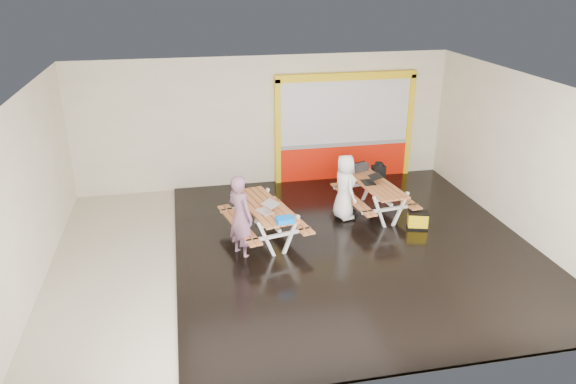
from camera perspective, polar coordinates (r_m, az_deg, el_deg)
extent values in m
cube|color=beige|center=(11.49, 0.90, -6.33)|extent=(10.00, 8.00, 0.01)
cube|color=white|center=(10.26, 1.02, 11.10)|extent=(10.00, 8.00, 0.01)
cube|color=beige|center=(14.50, -2.46, 7.37)|extent=(10.00, 0.01, 3.50)
cube|color=beige|center=(7.27, 7.80, -9.09)|extent=(10.00, 0.01, 3.50)
cube|color=beige|center=(10.90, -25.70, -0.14)|extent=(0.01, 8.00, 3.50)
cube|color=beige|center=(12.74, 23.56, 3.31)|extent=(0.01, 8.00, 3.50)
cube|color=black|center=(11.77, 6.88, -5.57)|extent=(7.50, 7.98, 0.05)
cube|color=red|center=(15.28, 5.84, 3.16)|extent=(3.60, 0.12, 1.00)
cube|color=gray|center=(15.12, 5.92, 5.06)|extent=(3.60, 0.14, 0.10)
cube|color=silver|center=(14.88, 6.05, 8.41)|extent=(3.60, 0.08, 1.72)
cube|color=yellow|center=(14.55, -1.10, 6.21)|extent=(0.14, 0.16, 2.90)
cube|color=yellow|center=(15.64, 12.61, 6.83)|extent=(0.14, 0.16, 2.90)
cube|color=yellow|center=(14.66, 6.23, 12.04)|extent=(3.88, 0.16, 0.20)
cube|color=#B46531|center=(11.50, -3.97, -1.73)|extent=(0.61, 2.09, 0.04)
cube|color=#B46531|center=(11.55, -3.28, -1.61)|extent=(0.61, 2.09, 0.04)
cube|color=#B46531|center=(11.60, -2.59, -1.48)|extent=(0.61, 2.09, 0.04)
cube|color=#B46531|center=(11.65, -1.90, -1.36)|extent=(0.61, 2.09, 0.04)
cube|color=#B46531|center=(11.71, -1.23, -1.23)|extent=(0.61, 2.09, 0.04)
cube|color=white|center=(11.00, -2.30, -5.06)|extent=(0.40, 0.15, 0.85)
cube|color=white|center=(11.19, 0.31, -4.52)|extent=(0.40, 0.15, 0.85)
cube|color=white|center=(11.07, -0.98, -4.57)|extent=(1.43, 0.39, 0.06)
cube|color=white|center=(10.95, -0.99, -3.29)|extent=(0.71, 0.22, 0.06)
cube|color=white|center=(12.35, -5.15, -1.90)|extent=(0.40, 0.15, 0.85)
cube|color=white|center=(12.53, -2.78, -1.48)|extent=(0.40, 0.15, 0.85)
cube|color=white|center=(12.42, -3.96, -1.49)|extent=(1.43, 0.39, 0.06)
cube|color=white|center=(12.31, -3.99, -0.32)|extent=(0.71, 0.22, 0.06)
cube|color=white|center=(11.69, -2.57, -2.43)|extent=(0.45, 1.70, 0.06)
cube|color=#B46531|center=(11.53, -5.57, -3.47)|extent=(0.60, 2.09, 0.04)
cube|color=#B46531|center=(11.57, -4.90, -3.34)|extent=(0.60, 2.09, 0.04)
cube|color=#B46531|center=(11.91, -0.29, -2.46)|extent=(0.60, 2.09, 0.04)
cube|color=#B46531|center=(11.97, 0.34, -2.34)|extent=(0.60, 2.09, 0.04)
cube|color=#B46531|center=(12.87, 8.00, 0.71)|extent=(0.39, 2.07, 0.04)
cube|color=#B46531|center=(12.93, 8.58, 0.79)|extent=(0.39, 2.07, 0.04)
cube|color=#B46531|center=(12.99, 9.15, 0.87)|extent=(0.39, 2.07, 0.04)
cube|color=#B46531|center=(13.06, 9.72, 0.94)|extent=(0.39, 2.07, 0.04)
cube|color=#B46531|center=(13.13, 10.29, 1.02)|extent=(0.39, 2.07, 0.04)
cube|color=white|center=(12.38, 9.61, -2.13)|extent=(0.39, 0.11, 0.83)
cube|color=white|center=(12.63, 11.77, -1.79)|extent=(0.39, 0.11, 0.83)
cube|color=white|center=(12.49, 10.72, -1.76)|extent=(1.41, 0.24, 0.06)
cube|color=white|center=(12.38, 10.80, -0.63)|extent=(0.70, 0.15, 0.06)
cube|color=white|center=(13.66, 6.55, 0.46)|extent=(0.39, 0.11, 0.83)
cube|color=white|center=(13.89, 8.56, 0.72)|extent=(0.39, 0.11, 0.83)
cube|color=white|center=(13.76, 7.57, 0.77)|extent=(1.41, 0.24, 0.06)
cube|color=white|center=(13.66, 7.63, 1.82)|extent=(0.70, 0.15, 0.06)
cube|color=white|center=(13.07, 9.10, 0.02)|extent=(0.28, 1.69, 0.06)
cube|color=#B46531|center=(12.84, 6.54, -0.75)|extent=(0.39, 2.06, 0.04)
cube|color=#B46531|center=(12.90, 7.11, -0.67)|extent=(0.39, 2.06, 0.04)
cube|color=#B46531|center=(13.34, 10.97, -0.12)|extent=(0.39, 2.06, 0.04)
cube|color=#B46531|center=(13.41, 11.49, -0.05)|extent=(0.39, 2.06, 0.04)
imported|color=#764E64|center=(10.99, -5.03, -2.60)|extent=(0.71, 0.78, 1.78)
imported|color=white|center=(12.56, 6.00, 0.54)|extent=(0.62, 0.83, 1.54)
cube|color=silver|center=(11.27, -2.50, -2.06)|extent=(0.40, 0.45, 0.02)
cube|color=silver|center=(11.30, -1.86, -1.26)|extent=(0.38, 0.44, 0.07)
cube|color=silver|center=(11.30, -1.89, -1.27)|extent=(0.33, 0.38, 0.06)
cube|color=black|center=(12.97, 8.47, 1.02)|extent=(0.28, 0.39, 0.02)
cube|color=black|center=(12.98, 9.21, 1.63)|extent=(0.26, 0.39, 0.08)
cube|color=silver|center=(12.98, 9.18, 1.63)|extent=(0.22, 0.34, 0.06)
cube|color=#026CEA|center=(10.79, -0.31, -2.95)|extent=(0.37, 0.28, 0.10)
cube|color=black|center=(13.68, 7.57, 2.59)|extent=(0.47, 0.35, 0.19)
cylinder|color=black|center=(13.63, 7.60, 3.14)|extent=(0.30, 0.14, 0.03)
cube|color=black|center=(13.89, 9.50, 1.87)|extent=(0.33, 0.22, 0.46)
cylinder|color=black|center=(13.80, 9.57, 2.85)|extent=(0.21, 0.21, 0.11)
cube|color=black|center=(12.96, 6.10, -2.30)|extent=(0.48, 0.43, 0.15)
cube|color=black|center=(12.72, 13.46, -3.58)|extent=(0.53, 0.42, 0.05)
cube|color=#E2B407|center=(12.65, 13.53, -2.88)|extent=(0.50, 0.39, 0.34)
cube|color=black|center=(12.57, 13.60, -2.12)|extent=(0.53, 0.42, 0.03)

